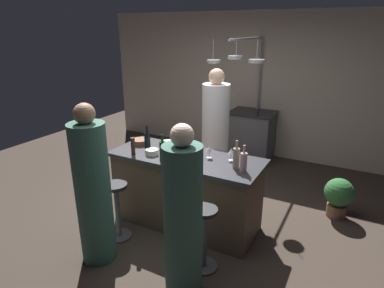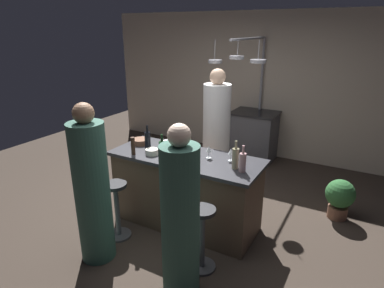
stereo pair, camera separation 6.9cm
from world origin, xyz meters
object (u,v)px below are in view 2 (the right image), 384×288
at_px(chef, 216,138).
at_px(wine_glass_by_chef, 180,152).
at_px(bar_stool_right, 202,236).
at_px(wine_bottle_rose, 243,162).
at_px(mixing_bowl_wooden, 141,141).
at_px(wine_glass_near_right_guest, 209,149).
at_px(potted_plant, 340,197).
at_px(pepper_mill, 133,146).
at_px(bar_stool_left, 117,208).
at_px(wine_bottle_dark, 148,140).
at_px(wine_bottle_amber, 179,155).
at_px(stove_range, 253,136).
at_px(cutting_board, 184,152).
at_px(mixing_bowl_steel, 168,143).
at_px(guest_right, 180,219).
at_px(guest_left, 92,191).
at_px(wine_glass_near_left_guest, 231,152).
at_px(wine_bottle_red, 162,151).
at_px(wine_bottle_white, 235,158).
at_px(mixing_bowl_ceramic, 152,152).

height_order(chef, wine_glass_by_chef, chef).
relative_size(bar_stool_right, wine_bottle_rose, 2.38).
bearing_deg(mixing_bowl_wooden, wine_glass_near_right_guest, -0.46).
bearing_deg(potted_plant, pepper_mill, -149.03).
distance_m(bar_stool_left, wine_bottle_rose, 1.52).
bearing_deg(wine_bottle_dark, wine_bottle_amber, -22.34).
relative_size(wine_bottle_dark, mixing_bowl_wooden, 1.41).
height_order(stove_range, cutting_board, cutting_board).
bearing_deg(mixing_bowl_steel, cutting_board, -23.25).
relative_size(cutting_board, mixing_bowl_wooden, 1.51).
bearing_deg(chef, cutting_board, -90.72).
bearing_deg(guest_right, guest_left, -178.44).
xyz_separation_m(guest_left, pepper_mill, (-0.06, 0.73, 0.23)).
bearing_deg(wine_glass_near_right_guest, cutting_board, 178.76).
xyz_separation_m(stove_range, wine_glass_near_left_guest, (0.51, -2.34, 0.56)).
distance_m(stove_range, guest_left, 3.49).
bearing_deg(wine_bottle_dark, guest_left, -88.64).
distance_m(potted_plant, wine_bottle_red, 2.33).
bearing_deg(wine_glass_near_left_guest, bar_stool_left, -145.33).
bearing_deg(cutting_board, chef, 89.28).
bearing_deg(cutting_board, guest_left, -112.01).
bearing_deg(wine_glass_by_chef, wine_bottle_rose, 6.41).
bearing_deg(cutting_board, wine_bottle_white, -10.18).
height_order(wine_bottle_red, mixing_bowl_ceramic, wine_bottle_red).
distance_m(wine_bottle_amber, wine_glass_by_chef, 0.10).
bearing_deg(bar_stool_left, pepper_mill, 92.09).
height_order(chef, guest_left, chef).
height_order(stove_range, mixing_bowl_ceramic, mixing_bowl_ceramic).
xyz_separation_m(guest_right, wine_bottle_rose, (0.22, 0.87, 0.26)).
bearing_deg(wine_bottle_red, pepper_mill, 178.64).
height_order(bar_stool_left, wine_glass_near_right_guest, wine_glass_near_right_guest).
xyz_separation_m(chef, bar_stool_right, (0.60, -1.58, -0.46)).
bearing_deg(wine_glass_near_right_guest, pepper_mill, -158.41).
height_order(guest_right, mixing_bowl_steel, guest_right).
xyz_separation_m(potted_plant, wine_glass_near_right_guest, (-1.37, -0.99, 0.71)).
distance_m(guest_right, mixing_bowl_ceramic, 1.21).
height_order(wine_bottle_amber, mixing_bowl_wooden, wine_bottle_amber).
xyz_separation_m(wine_bottle_red, wine_glass_near_left_guest, (0.66, 0.38, -0.02)).
distance_m(wine_bottle_white, wine_bottle_dark, 1.16).
bearing_deg(wine_bottle_red, wine_bottle_rose, 11.25).
bearing_deg(wine_glass_by_chef, wine_bottle_red, -150.39).
distance_m(guest_left, mixing_bowl_wooden, 1.10).
bearing_deg(pepper_mill, wine_bottle_white, 9.82).
relative_size(potted_plant, mixing_bowl_wooden, 2.45).
height_order(potted_plant, pepper_mill, pepper_mill).
bearing_deg(bar_stool_right, wine_bottle_white, 81.20).
xyz_separation_m(bar_stool_left, wine_bottle_rose, (1.28, 0.53, 0.63)).
bearing_deg(wine_glass_by_chef, cutting_board, 110.46).
relative_size(pepper_mill, mixing_bowl_wooden, 0.99).
distance_m(bar_stool_left, wine_bottle_white, 1.46).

